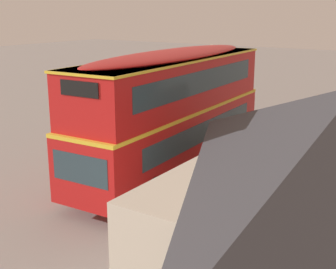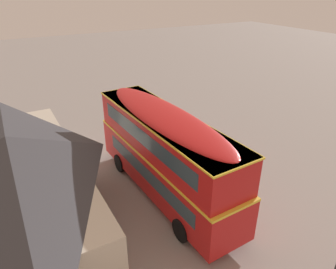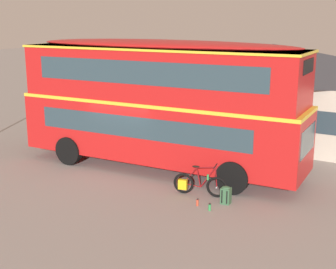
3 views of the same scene
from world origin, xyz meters
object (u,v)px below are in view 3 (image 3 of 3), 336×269
object	(u,v)px
touring_bicycle	(198,184)
water_bottle_red_squeeze	(197,203)
double_decker_bus	(159,99)
backpack_on_ground	(226,195)
water_bottle_green_metal	(210,207)

from	to	relation	value
touring_bicycle	water_bottle_red_squeeze	distance (m)	0.91
double_decker_bus	backpack_on_ground	size ratio (longest dim) A/B	19.61
water_bottle_red_squeeze	touring_bicycle	bearing A→B (deg)	116.65
touring_bicycle	water_bottle_green_metal	world-z (taller)	touring_bicycle
touring_bicycle	water_bottle_red_squeeze	xyz separation A→B (m)	(0.39, -0.77, -0.27)
touring_bicycle	water_bottle_green_metal	size ratio (longest dim) A/B	8.11
water_bottle_green_metal	water_bottle_red_squeeze	size ratio (longest dim) A/B	0.99
water_bottle_green_metal	water_bottle_red_squeeze	bearing A→B (deg)	164.27
double_decker_bus	water_bottle_red_squeeze	bearing A→B (deg)	-40.50
touring_bicycle	backpack_on_ground	world-z (taller)	touring_bicycle
backpack_on_ground	water_bottle_red_squeeze	bearing A→B (deg)	-137.54
backpack_on_ground	water_bottle_red_squeeze	xyz separation A→B (m)	(-0.66, -0.61, -0.19)
double_decker_bus	water_bottle_red_squeeze	distance (m)	4.58
double_decker_bus	backpack_on_ground	bearing A→B (deg)	-27.67
double_decker_bus	water_bottle_green_metal	bearing A→B (deg)	-37.69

